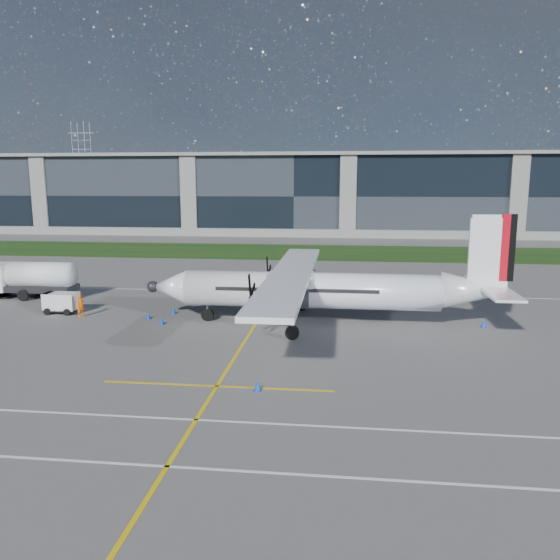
{
  "coord_description": "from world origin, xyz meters",
  "views": [
    {
      "loc": [
        9.24,
        -31.85,
        10.32
      ],
      "look_at": [
        4.69,
        7.48,
        3.13
      ],
      "focal_mm": 35.0,
      "sensor_mm": 36.0,
      "label": 1
    }
  ],
  "objects_px": {
    "safety_cone_fwd": "(148,316)",
    "safety_cone_nose_stbd": "(174,310)",
    "safety_cone_tail": "(484,324)",
    "safety_cone_stbdwing": "(305,285)",
    "turboprop_aircraft": "(325,269)",
    "pylon_west": "(83,167)",
    "safety_cone_nose_port": "(162,321)",
    "fuel_tanker_truck": "(22,280)",
    "safety_cone_portwing": "(258,386)",
    "baggage_tug": "(61,303)",
    "ground_crew_person": "(80,304)"
  },
  "relations": [
    {
      "from": "safety_cone_nose_port",
      "to": "safety_cone_tail",
      "type": "bearing_deg",
      "value": 4.65
    },
    {
      "from": "safety_cone_nose_port",
      "to": "baggage_tug",
      "type": "bearing_deg",
      "value": 164.97
    },
    {
      "from": "fuel_tanker_truck",
      "to": "safety_cone_nose_stbd",
      "type": "xyz_separation_m",
      "value": [
        15.24,
        -4.25,
        -1.39
      ]
    },
    {
      "from": "fuel_tanker_truck",
      "to": "safety_cone_portwing",
      "type": "bearing_deg",
      "value": -38.6
    },
    {
      "from": "pylon_west",
      "to": "safety_cone_stbdwing",
      "type": "xyz_separation_m",
      "value": [
        85.64,
        -129.11,
        -14.75
      ]
    },
    {
      "from": "safety_cone_tail",
      "to": "safety_cone_nose_port",
      "type": "height_order",
      "value": "same"
    },
    {
      "from": "turboprop_aircraft",
      "to": "fuel_tanker_truck",
      "type": "bearing_deg",
      "value": 167.25
    },
    {
      "from": "baggage_tug",
      "to": "safety_cone_tail",
      "type": "relative_size",
      "value": 5.42
    },
    {
      "from": "safety_cone_fwd",
      "to": "safety_cone_nose_stbd",
      "type": "distance_m",
      "value": 2.3
    },
    {
      "from": "pylon_west",
      "to": "safety_cone_nose_stbd",
      "type": "xyz_separation_m",
      "value": [
        76.06,
        -141.15,
        -14.75
      ]
    },
    {
      "from": "safety_cone_fwd",
      "to": "safety_cone_portwing",
      "type": "height_order",
      "value": "same"
    },
    {
      "from": "safety_cone_fwd",
      "to": "safety_cone_tail",
      "type": "bearing_deg",
      "value": 1.03
    },
    {
      "from": "turboprop_aircraft",
      "to": "safety_cone_portwing",
      "type": "distance_m",
      "value": 14.1
    },
    {
      "from": "ground_crew_person",
      "to": "safety_cone_tail",
      "type": "height_order",
      "value": "ground_crew_person"
    },
    {
      "from": "turboprop_aircraft",
      "to": "baggage_tug",
      "type": "relative_size",
      "value": 9.99
    },
    {
      "from": "baggage_tug",
      "to": "pylon_west",
      "type": "bearing_deg",
      "value": 115.32
    },
    {
      "from": "fuel_tanker_truck",
      "to": "ground_crew_person",
      "type": "height_order",
      "value": "fuel_tanker_truck"
    },
    {
      "from": "pylon_west",
      "to": "safety_cone_nose_port",
      "type": "distance_m",
      "value": 163.95
    },
    {
      "from": "baggage_tug",
      "to": "safety_cone_portwing",
      "type": "xyz_separation_m",
      "value": [
        17.96,
        -14.32,
        -0.56
      ]
    },
    {
      "from": "turboprop_aircraft",
      "to": "baggage_tug",
      "type": "distance_m",
      "value": 21.06
    },
    {
      "from": "pylon_west",
      "to": "fuel_tanker_truck",
      "type": "bearing_deg",
      "value": -66.05
    },
    {
      "from": "safety_cone_tail",
      "to": "pylon_west",
      "type": "bearing_deg",
      "value": 124.89
    },
    {
      "from": "safety_cone_nose_stbd",
      "to": "safety_cone_portwing",
      "type": "bearing_deg",
      "value": -59.06
    },
    {
      "from": "turboprop_aircraft",
      "to": "safety_cone_tail",
      "type": "bearing_deg",
      "value": 2.56
    },
    {
      "from": "safety_cone_nose_stbd",
      "to": "safety_cone_stbdwing",
      "type": "distance_m",
      "value": 15.38
    },
    {
      "from": "pylon_west",
      "to": "turboprop_aircraft",
      "type": "bearing_deg",
      "value": -58.41
    },
    {
      "from": "safety_cone_portwing",
      "to": "safety_cone_nose_port",
      "type": "height_order",
      "value": "same"
    },
    {
      "from": "turboprop_aircraft",
      "to": "safety_cone_stbdwing",
      "type": "relative_size",
      "value": 54.14
    },
    {
      "from": "turboprop_aircraft",
      "to": "ground_crew_person",
      "type": "height_order",
      "value": "turboprop_aircraft"
    },
    {
      "from": "safety_cone_nose_port",
      "to": "safety_cone_nose_stbd",
      "type": "bearing_deg",
      "value": 92.48
    },
    {
      "from": "ground_crew_person",
      "to": "safety_cone_fwd",
      "type": "bearing_deg",
      "value": -66.44
    },
    {
      "from": "safety_cone_nose_port",
      "to": "turboprop_aircraft",
      "type": "bearing_deg",
      "value": 6.67
    },
    {
      "from": "safety_cone_nose_port",
      "to": "ground_crew_person",
      "type": "bearing_deg",
      "value": 169.09
    },
    {
      "from": "safety_cone_tail",
      "to": "safety_cone_nose_port",
      "type": "bearing_deg",
      "value": -175.35
    },
    {
      "from": "pylon_west",
      "to": "safety_cone_tail",
      "type": "bearing_deg",
      "value": -55.11
    },
    {
      "from": "safety_cone_fwd",
      "to": "safety_cone_tail",
      "type": "relative_size",
      "value": 1.0
    },
    {
      "from": "safety_cone_fwd",
      "to": "safety_cone_tail",
      "type": "distance_m",
      "value": 24.75
    },
    {
      "from": "safety_cone_portwing",
      "to": "ground_crew_person",
      "type": "bearing_deg",
      "value": 140.11
    },
    {
      "from": "turboprop_aircraft",
      "to": "safety_cone_portwing",
      "type": "xyz_separation_m",
      "value": [
        -2.82,
        -13.28,
        -3.81
      ]
    },
    {
      "from": "fuel_tanker_truck",
      "to": "pylon_west",
      "type": "bearing_deg",
      "value": 113.95
    },
    {
      "from": "safety_cone_stbdwing",
      "to": "safety_cone_nose_port",
      "type": "relative_size",
      "value": 1.0
    },
    {
      "from": "pylon_west",
      "to": "safety_cone_tail",
      "type": "relative_size",
      "value": 60.0
    },
    {
      "from": "safety_cone_nose_stbd",
      "to": "safety_cone_fwd",
      "type": "bearing_deg",
      "value": -127.66
    },
    {
      "from": "pylon_west",
      "to": "safety_cone_nose_port",
      "type": "bearing_deg",
      "value": -62.18
    },
    {
      "from": "turboprop_aircraft",
      "to": "safety_cone_tail",
      "type": "relative_size",
      "value": 54.14
    },
    {
      "from": "safety_cone_fwd",
      "to": "safety_cone_nose_port",
      "type": "bearing_deg",
      "value": -43.02
    },
    {
      "from": "ground_crew_person",
      "to": "safety_cone_portwing",
      "type": "distance_m",
      "value": 20.64
    },
    {
      "from": "safety_cone_nose_stbd",
      "to": "safety_cone_stbdwing",
      "type": "bearing_deg",
      "value": 51.49
    },
    {
      "from": "safety_cone_nose_stbd",
      "to": "safety_cone_stbdwing",
      "type": "xyz_separation_m",
      "value": [
        9.58,
        12.04,
        0.0
      ]
    },
    {
      "from": "pylon_west",
      "to": "safety_cone_fwd",
      "type": "distance_m",
      "value": 161.96
    }
  ]
}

